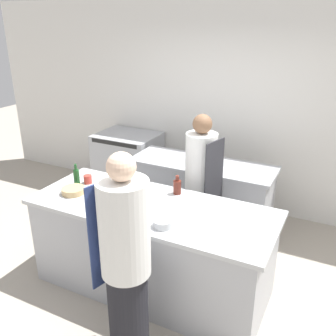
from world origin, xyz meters
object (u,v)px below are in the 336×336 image
at_px(chef_at_stove, 200,187).
at_px(bowl_ceramic_blue, 111,209).
at_px(bowl_mixing_large, 163,223).
at_px(bowl_prep_small, 73,191).
at_px(bottle_wine, 117,186).
at_px(oven_range, 128,165).
at_px(chef_at_prep_near, 126,264).
at_px(cup, 88,179).
at_px(bottle_olive_oil, 177,187).
at_px(bottle_vinegar, 77,176).

xyz_separation_m(chef_at_stove, bowl_ceramic_blue, (-0.44, -1.06, 0.13)).
bearing_deg(bowl_mixing_large, bowl_prep_small, 171.38).
height_order(bottle_wine, bowl_mixing_large, bottle_wine).
distance_m(oven_range, chef_at_prep_near, 3.02).
bearing_deg(chef_at_stove, cup, -42.66).
distance_m(chef_at_stove, bowl_ceramic_blue, 1.15).
relative_size(oven_range, bowl_ceramic_blue, 3.58).
bearing_deg(bottle_olive_oil, bowl_mixing_large, -75.21).
xyz_separation_m(chef_at_stove, bottle_wine, (-0.58, -0.76, 0.20)).
bearing_deg(bowl_prep_small, oven_range, 106.55).
height_order(bottle_olive_oil, bowl_ceramic_blue, bottle_olive_oil).
bearing_deg(cup, bowl_prep_small, -84.34).
distance_m(chef_at_prep_near, bottle_wine, 1.06).
bearing_deg(oven_range, chef_at_prep_near, -57.69).
bearing_deg(cup, bowl_mixing_large, -21.10).
relative_size(chef_at_prep_near, bottle_wine, 6.98).
height_order(bowl_mixing_large, cup, cup).
bearing_deg(bottle_vinegar, bottle_olive_oil, 14.91).
bearing_deg(cup, chef_at_stove, 32.64).
xyz_separation_m(bottle_olive_oil, bowl_ceramic_blue, (-0.37, -0.60, -0.05)).
relative_size(bottle_vinegar, bowl_prep_small, 1.00).
bearing_deg(bowl_prep_small, cup, 95.66).
bearing_deg(bowl_mixing_large, bottle_vinegar, 163.60).
bearing_deg(chef_at_prep_near, chef_at_stove, 16.71).
bearing_deg(chef_at_prep_near, bowl_mixing_large, 9.97).
xyz_separation_m(bottle_vinegar, bowl_prep_small, (0.11, -0.19, -0.06)).
relative_size(bottle_vinegar, bowl_mixing_large, 1.39).
bearing_deg(bowl_mixing_large, bowl_ceramic_blue, 177.43).
distance_m(chef_at_stove, bowl_mixing_large, 1.10).
relative_size(bowl_mixing_large, bowl_ceramic_blue, 0.61).
distance_m(chef_at_prep_near, bottle_olive_oil, 1.15).
bearing_deg(chef_at_prep_near, bowl_prep_small, 71.91).
distance_m(bottle_vinegar, bowl_mixing_large, 1.25).
bearing_deg(bowl_mixing_large, bottle_olive_oil, 104.79).
bearing_deg(bottle_vinegar, bottle_wine, -2.92).
distance_m(oven_range, chef_at_stove, 1.84).
bearing_deg(bowl_ceramic_blue, cup, 144.85).
relative_size(chef_at_stove, bottle_wine, 6.56).
bearing_deg(chef_at_stove, bottle_vinegar, -41.65).
distance_m(oven_range, bowl_prep_small, 1.99).
xyz_separation_m(oven_range, bottle_wine, (0.96, -1.69, 0.54)).
xyz_separation_m(bowl_ceramic_blue, cup, (-0.58, 0.41, 0.02)).
bearing_deg(bowl_ceramic_blue, bottle_olive_oil, 58.17).
height_order(oven_range, chef_at_prep_near, chef_at_prep_near).
relative_size(chef_at_stove, bottle_vinegar, 7.15).
bearing_deg(bowl_ceramic_blue, oven_range, 118.93).
height_order(chef_at_stove, bowl_ceramic_blue, chef_at_stove).
bearing_deg(bottle_olive_oil, bottle_wine, -149.60).
relative_size(chef_at_stove, cup, 18.54).
xyz_separation_m(bowl_mixing_large, cup, (-1.12, 0.43, 0.01)).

